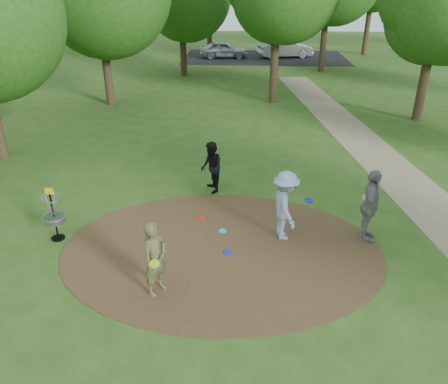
{
  "coord_description": "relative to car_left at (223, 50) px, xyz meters",
  "views": [
    {
      "loc": [
        0.59,
        -9.56,
        6.48
      ],
      "look_at": [
        0.0,
        1.2,
        1.1
      ],
      "focal_mm": 35.0,
      "sensor_mm": 36.0,
      "label": 1
    }
  ],
  "objects": [
    {
      "name": "ground",
      "position": [
        1.6,
        -29.49,
        -0.69
      ],
      "size": [
        100.0,
        100.0,
        0.0
      ],
      "primitive_type": "plane",
      "color": "#2D5119",
      "rests_on": "ground"
    },
    {
      "name": "dirt_clearing",
      "position": [
        1.6,
        -29.49,
        -0.68
      ],
      "size": [
        8.4,
        8.4,
        0.02
      ],
      "primitive_type": "cylinder",
      "color": "#47301C",
      "rests_on": "ground"
    },
    {
      "name": "footpath",
      "position": [
        8.1,
        -27.49,
        -0.68
      ],
      "size": [
        7.55,
        39.89,
        0.01
      ],
      "primitive_type": "cube",
      "rotation": [
        0.0,
        0.0,
        0.14
      ],
      "color": "#8C7A5B",
      "rests_on": "ground"
    },
    {
      "name": "parking_lot",
      "position": [
        3.6,
        0.51,
        -0.69
      ],
      "size": [
        14.0,
        8.0,
        0.01
      ],
      "primitive_type": "cube",
      "color": "black",
      "rests_on": "ground"
    },
    {
      "name": "player_observer_with_disc",
      "position": [
        0.24,
        -31.24,
        0.21
      ],
      "size": [
        0.69,
        0.78,
        1.8
      ],
      "color": "brown",
      "rests_on": "ground"
    },
    {
      "name": "player_throwing_with_disc",
      "position": [
        3.26,
        -28.77,
        0.28
      ],
      "size": [
        1.25,
        1.38,
        1.95
      ],
      "color": "#90A8D7",
      "rests_on": "ground"
    },
    {
      "name": "player_walking_with_disc",
      "position": [
        1.06,
        -26.04,
        0.16
      ],
      "size": [
        0.86,
        0.98,
        1.71
      ],
      "color": "black",
      "rests_on": "ground"
    },
    {
      "name": "player_waiting_with_disc",
      "position": [
        5.47,
        -28.75,
        0.33
      ],
      "size": [
        0.8,
        1.29,
        2.04
      ],
      "color": "gray",
      "rests_on": "ground"
    },
    {
      "name": "disc_ground_cyan",
      "position": [
        1.58,
        -28.59,
        -0.66
      ],
      "size": [
        0.22,
        0.22,
        0.02
      ],
      "primitive_type": "cylinder",
      "color": "#1AD6BF",
      "rests_on": "dirt_clearing"
    },
    {
      "name": "disc_ground_blue",
      "position": [
        1.77,
        -29.63,
        -0.66
      ],
      "size": [
        0.22,
        0.22,
        0.02
      ],
      "primitive_type": "cylinder",
      "color": "#0D23E9",
      "rests_on": "dirt_clearing"
    },
    {
      "name": "disc_ground_red",
      "position": [
        0.93,
        -27.91,
        -0.66
      ],
      "size": [
        0.22,
        0.22,
        0.02
      ],
      "primitive_type": "cylinder",
      "color": "red",
      "rests_on": "dirt_clearing"
    },
    {
      "name": "car_left",
      "position": [
        0.0,
        0.0,
        0.0
      ],
      "size": [
        4.22,
        2.11,
        1.38
      ],
      "primitive_type": "imported",
      "rotation": [
        0.0,
        0.0,
        1.69
      ],
      "color": "#A7A9AF",
      "rests_on": "ground"
    },
    {
      "name": "car_right",
      "position": [
        5.32,
        0.41,
        0.08
      ],
      "size": [
        4.97,
        2.88,
        1.55
      ],
      "primitive_type": "imported",
      "rotation": [
        0.0,
        0.0,
        1.85
      ],
      "color": "#A7A8AF",
      "rests_on": "ground"
    },
    {
      "name": "disc_golf_basket",
      "position": [
        -2.9,
        -29.19,
        0.18
      ],
      "size": [
        0.63,
        0.63,
        1.54
      ],
      "color": "black",
      "rests_on": "ground"
    },
    {
      "name": "tree_ring",
      "position": [
        1.77,
        -19.73,
        4.57
      ],
      "size": [
        36.91,
        45.55,
        9.2
      ],
      "color": "#332316",
      "rests_on": "ground"
    }
  ]
}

